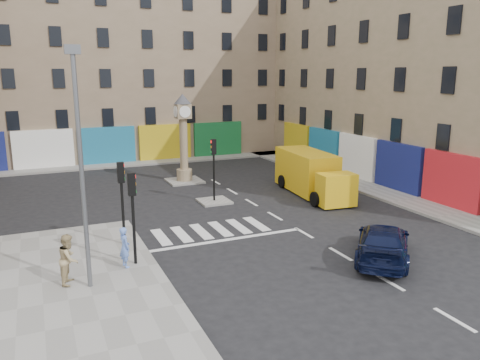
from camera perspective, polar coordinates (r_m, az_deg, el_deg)
ground at (r=22.24m, az=9.14°, el=-7.17°), size 120.00×120.00×0.00m
sidewalk_left at (r=17.18m, az=-20.17°, el=-13.78°), size 7.00×16.00×0.15m
sidewalk_right at (r=34.92m, az=12.29°, el=0.16°), size 2.60×30.00×0.15m
sidewalk_far at (r=41.06m, az=-12.83°, el=2.00°), size 32.00×2.40×0.15m
island_near at (r=28.20m, az=-3.16°, el=-2.60°), size 1.80×1.80×0.12m
island_far at (r=33.72m, az=-6.77°, el=-0.11°), size 2.40×2.40×0.12m
building_right at (r=38.19m, az=20.74°, el=12.69°), size 10.00×30.00×16.00m
building_far at (r=46.10m, az=-14.81°, el=13.58°), size 32.00×10.00×17.00m
traffic_light_left_near at (r=18.62m, az=-12.96°, el=-2.84°), size 0.28×0.22×3.70m
traffic_light_left_far at (r=20.91m, az=-14.23°, el=-1.19°), size 0.28×0.22×3.70m
traffic_light_island at (r=27.64m, az=-3.22°, el=2.47°), size 0.28×0.22×3.70m
lamp_post at (r=16.55m, az=-18.86°, el=2.57°), size 0.50×0.25×8.30m
clock_pillar at (r=33.11m, az=-6.92°, el=5.79°), size 1.20×1.20×6.10m
navy_sedan at (r=20.39m, az=17.03°, el=-7.28°), size 4.87×5.11×1.46m
yellow_van at (r=30.17m, az=8.67°, el=0.75°), size 3.05×7.46×2.65m
pedestrian_blue at (r=18.91m, az=-13.88°, el=-7.94°), size 0.51×0.66×1.62m
pedestrian_tan at (r=18.04m, az=-20.14°, el=-9.02°), size 0.94×1.06×1.84m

